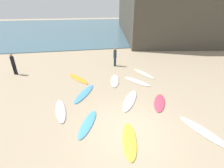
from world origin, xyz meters
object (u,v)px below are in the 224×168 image
(surfboard_2, at_px, (130,100))
(surfboard_10, at_px, (61,111))
(surfboard_3, at_px, (159,103))
(surfboard_7, at_px, (144,74))
(surfboard_6, at_px, (129,140))
(surfboard_8, at_px, (84,93))
(beachgoer_near, at_px, (115,56))
(surfboard_1, at_px, (203,131))
(surfboard_9, at_px, (115,81))
(beachgoer_mid, at_px, (13,63))
(surfboard_5, at_px, (78,79))
(surfboard_4, at_px, (137,81))
(surfboard_0, at_px, (88,124))

(surfboard_2, relative_size, surfboard_10, 1.12)
(surfboard_3, height_order, surfboard_7, surfboard_3)
(surfboard_6, height_order, surfboard_8, surfboard_8)
(surfboard_7, height_order, beachgoer_near, beachgoer_near)
(surfboard_7, distance_m, surfboard_10, 7.32)
(surfboard_1, bearing_deg, surfboard_9, 95.68)
(surfboard_6, bearing_deg, surfboard_3, -123.57)
(surfboard_8, xyz_separation_m, beachgoer_mid, (-5.27, 4.20, 0.90))
(surfboard_6, xyz_separation_m, surfboard_7, (3.13, 6.66, 0.00))
(surfboard_8, bearing_deg, beachgoer_mid, 169.14)
(surfboard_1, distance_m, surfboard_2, 3.96)
(surfboard_5, relative_size, surfboard_9, 1.13)
(surfboard_3, bearing_deg, surfboard_2, -170.73)
(surfboard_3, height_order, beachgoer_mid, beachgoer_mid)
(surfboard_3, xyz_separation_m, surfboard_10, (-5.50, 0.23, 0.01))
(surfboard_3, height_order, surfboard_5, surfboard_3)
(surfboard_5, relative_size, beachgoer_near, 1.53)
(surfboard_3, relative_size, surfboard_6, 0.92)
(surfboard_7, distance_m, beachgoer_near, 3.12)
(surfboard_1, height_order, surfboard_9, surfboard_9)
(surfboard_1, bearing_deg, beachgoer_mid, 120.40)
(surfboard_5, xyz_separation_m, beachgoer_near, (3.31, 2.30, 0.88))
(surfboard_1, height_order, surfboard_8, surfboard_8)
(surfboard_4, bearing_deg, surfboard_9, 129.55)
(surfboard_5, xyz_separation_m, surfboard_9, (2.65, -0.87, 0.01))
(surfboard_0, height_order, surfboard_6, surfboard_0)
(surfboard_1, bearing_deg, surfboard_2, 108.86)
(surfboard_1, distance_m, surfboard_10, 6.96)
(surfboard_6, height_order, surfboard_10, surfboard_10)
(surfboard_4, bearing_deg, surfboard_7, 16.13)
(surfboard_3, relative_size, beachgoer_near, 1.20)
(surfboard_7, bearing_deg, surfboard_2, -141.80)
(surfboard_0, relative_size, surfboard_7, 0.88)
(surfboard_1, height_order, beachgoer_near, beachgoer_near)
(surfboard_3, xyz_separation_m, beachgoer_mid, (-9.48, 6.05, 0.90))
(surfboard_9, height_order, beachgoer_near, beachgoer_near)
(surfboard_10, distance_m, beachgoer_mid, 7.10)
(surfboard_9, bearing_deg, beachgoer_near, 91.22)
(surfboard_5, relative_size, surfboard_6, 1.17)
(surfboard_1, relative_size, surfboard_8, 0.96)
(beachgoer_mid, bearing_deg, surfboard_2, 172.28)
(surfboard_2, bearing_deg, surfboard_9, -53.63)
(surfboard_6, relative_size, surfboard_10, 0.98)
(surfboard_8, bearing_deg, surfboard_2, 1.27)
(surfboard_8, height_order, beachgoer_near, beachgoer_near)
(surfboard_6, distance_m, beachgoer_mid, 11.03)
(beachgoer_mid, bearing_deg, surfboard_1, 167.55)
(surfboard_4, height_order, surfboard_7, surfboard_4)
(surfboard_2, bearing_deg, surfboard_0, 62.06)
(surfboard_10, bearing_deg, surfboard_3, 168.65)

